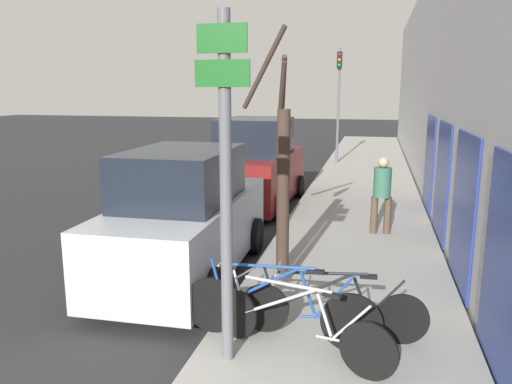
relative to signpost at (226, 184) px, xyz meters
name	(u,v)px	position (x,y,z in m)	size (l,w,h in m)	color
ground_plane	(267,200)	(-1.41, 8.60, -2.12)	(80.00, 80.00, 0.00)	#28282B
sidewalk_curb	(363,184)	(1.19, 11.40, -2.05)	(3.20, 32.00, 0.15)	#9E9B93
building_facade	(427,84)	(2.94, 11.31, 1.10)	(0.23, 32.00, 6.50)	#BCBCC1
signpost	(226,184)	(0.00, 0.00, 0.00)	(0.56, 0.15, 3.71)	#595B60
bicycle_0	(296,325)	(0.73, 0.20, -1.60)	(2.19, 0.82, 0.87)	black
bicycle_1	(279,309)	(0.48, 0.50, -1.56)	(2.38, 0.44, 0.97)	black
bicycle_2	(332,309)	(1.08, 0.74, -1.61)	(2.25, 0.44, 0.85)	black
parked_car_0	(186,219)	(-1.50, 2.62, -1.14)	(1.98, 4.46, 2.15)	#B2B7BC
parked_car_1	(257,167)	(-1.56, 7.96, -1.07)	(2.13, 4.31, 2.35)	maroon
pedestrian_near	(382,190)	(1.67, 5.44, -1.05)	(0.41, 0.35, 1.59)	#4C3D2D
street_tree	(282,172)	(0.05, 2.93, -0.34)	(0.92, 0.91, 3.90)	#3D2D23
traffic_light	(339,91)	(0.00, 15.47, 0.91)	(0.20, 0.30, 4.50)	#595B60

